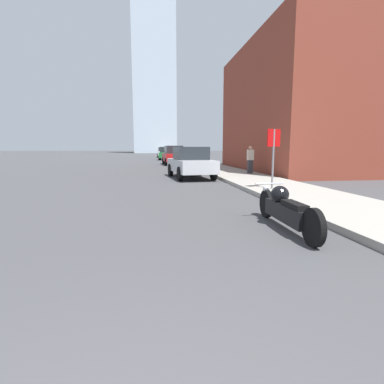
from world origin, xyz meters
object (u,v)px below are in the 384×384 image
object	(u,v)px
parked_car_red	(174,155)
motorcycle	(285,209)
parked_car_white	(163,152)
stop_sign	(273,148)
parked_car_green	(166,154)
pedestrian	(250,159)
parked_car_silver	(191,162)

from	to	relation	value
parked_car_red	motorcycle	bearing A→B (deg)	-91.79
parked_car_white	stop_sign	world-z (taller)	stop_sign
parked_car_green	parked_car_white	world-z (taller)	parked_car_green
parked_car_red	pedestrian	xyz separation A→B (m)	(3.42, -12.34, 0.04)
motorcycle	parked_car_green	world-z (taller)	parked_car_green
parked_car_silver	parked_car_red	world-z (taller)	parked_car_red
parked_car_red	parked_car_white	distance (m)	23.93
motorcycle	stop_sign	size ratio (longest dim) A/B	1.30
parked_car_red	parked_car_green	distance (m)	12.36
stop_sign	pedestrian	size ratio (longest dim) A/B	1.33
stop_sign	parked_car_green	bearing A→B (deg)	93.95
parked_car_green	pedestrian	world-z (taller)	parked_car_green
stop_sign	parked_car_silver	bearing A→B (deg)	111.20
parked_car_green	parked_car_white	size ratio (longest dim) A/B	0.97
motorcycle	stop_sign	distance (m)	5.08
motorcycle	stop_sign	world-z (taller)	stop_sign
parked_car_silver	parked_car_green	size ratio (longest dim) A/B	1.07
motorcycle	parked_car_green	distance (m)	35.78
pedestrian	motorcycle	bearing A→B (deg)	-105.50
parked_car_silver	pedestrian	bearing A→B (deg)	7.32
motorcycle	pedestrian	xyz separation A→B (m)	(3.07, 11.07, 0.54)
parked_car_green	parked_car_white	distance (m)	11.57
parked_car_silver	parked_car_white	size ratio (longest dim) A/B	1.05
stop_sign	pedestrian	bearing A→B (deg)	77.94
motorcycle	parked_car_green	bearing A→B (deg)	91.89
parked_car_red	parked_car_white	xyz separation A→B (m)	(0.01, 23.93, -0.04)
pedestrian	parked_car_white	bearing A→B (deg)	95.37
parked_car_silver	pedestrian	size ratio (longest dim) A/B	2.87
parked_car_green	parked_car_white	xyz separation A→B (m)	(0.11, 11.57, -0.00)
parked_car_silver	stop_sign	distance (m)	6.05
motorcycle	parked_car_white	xyz separation A→B (m)	(-0.34, 47.35, 0.46)
pedestrian	stop_sign	bearing A→B (deg)	-102.06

